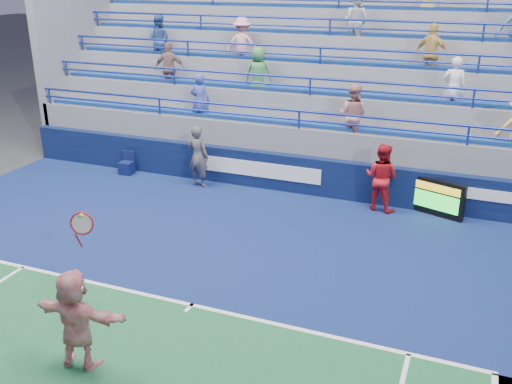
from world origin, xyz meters
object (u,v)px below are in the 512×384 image
at_px(judge_chair, 127,167).
at_px(ball_girl, 381,177).
at_px(tennis_player, 76,319).
at_px(line_judge, 198,156).
at_px(serve_speed_board, 438,198).

height_order(judge_chair, ball_girl, ball_girl).
bearing_deg(tennis_player, line_judge, 103.59).
bearing_deg(serve_speed_board, ball_girl, -174.73).
distance_m(serve_speed_board, line_judge, 6.83).
bearing_deg(ball_girl, tennis_player, 81.57).
height_order(serve_speed_board, tennis_player, tennis_player).
distance_m(serve_speed_board, tennis_player, 9.74).
relative_size(line_judge, ball_girl, 1.01).
relative_size(judge_chair, tennis_player, 0.26).
bearing_deg(ball_girl, serve_speed_board, -161.12).
bearing_deg(tennis_player, serve_speed_board, 60.17).
xyz_separation_m(tennis_player, line_judge, (-1.97, 8.13, 0.05)).
bearing_deg(judge_chair, line_judge, -2.43).
xyz_separation_m(serve_speed_board, line_judge, (-6.81, -0.30, 0.43)).
distance_m(judge_chair, ball_girl, 7.95).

